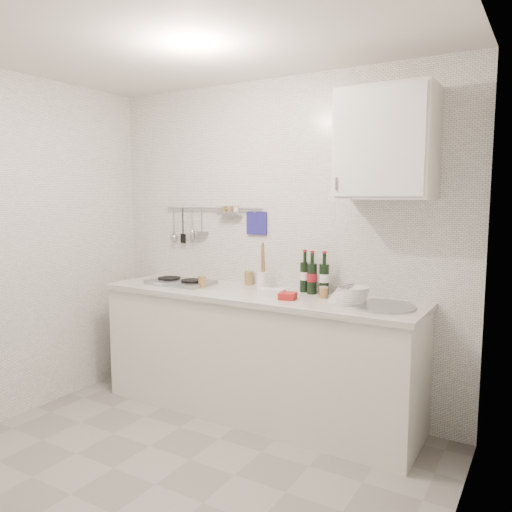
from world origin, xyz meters
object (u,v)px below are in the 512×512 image
at_px(wall_cabinet, 386,144).
at_px(plate_stack_sink, 350,295).
at_px(utensil_crock, 263,278).
at_px(plate_stack_hob, 169,282).
at_px(wine_bottles, 314,272).

xyz_separation_m(wall_cabinet, plate_stack_sink, (-0.19, -0.09, -0.98)).
bearing_deg(plate_stack_sink, wall_cabinet, 26.74).
bearing_deg(plate_stack_sink, utensil_crock, 171.49).
bearing_deg(plate_stack_hob, plate_stack_sink, 1.94).
xyz_separation_m(plate_stack_hob, utensil_crock, (0.78, 0.16, 0.07)).
bearing_deg(wine_bottles, plate_stack_hob, -169.72).
relative_size(plate_stack_hob, plate_stack_sink, 1.11).
height_order(plate_stack_hob, utensil_crock, utensil_crock).
relative_size(wall_cabinet, plate_stack_sink, 2.60).
relative_size(wall_cabinet, utensil_crock, 1.95).
bearing_deg(utensil_crock, wall_cabinet, -0.99).
distance_m(plate_stack_sink, wine_bottles, 0.39).
bearing_deg(plate_stack_hob, utensil_crock, 11.65).
bearing_deg(wall_cabinet, utensil_crock, 179.01).
distance_m(plate_stack_sink, utensil_crock, 0.74).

